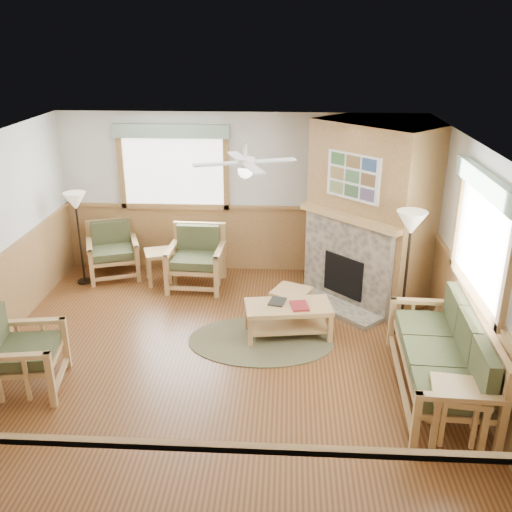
# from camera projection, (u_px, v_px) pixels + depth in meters

# --- Properties ---
(floor) EXTENTS (6.00, 6.00, 0.01)m
(floor) POSITION_uv_depth(u_px,v_px,m) (222.00, 359.00, 7.27)
(floor) COLOR brown
(floor) RESTS_ON ground
(ceiling) EXTENTS (6.00, 6.00, 0.01)m
(ceiling) POSITION_uv_depth(u_px,v_px,m) (216.00, 148.00, 6.28)
(ceiling) COLOR white
(ceiling) RESTS_ON floor
(wall_back) EXTENTS (6.00, 0.02, 2.70)m
(wall_back) POSITION_uv_depth(u_px,v_px,m) (240.00, 194.00, 9.56)
(wall_back) COLOR silver
(wall_back) RESTS_ON floor
(wall_front) EXTENTS (6.00, 0.02, 2.70)m
(wall_front) POSITION_uv_depth(u_px,v_px,m) (169.00, 423.00, 3.99)
(wall_front) COLOR silver
(wall_front) RESTS_ON floor
(wall_right) EXTENTS (0.02, 6.00, 2.70)m
(wall_right) POSITION_uv_depth(u_px,v_px,m) (476.00, 267.00, 6.61)
(wall_right) COLOR silver
(wall_right) RESTS_ON floor
(wainscot) EXTENTS (6.00, 6.00, 1.10)m
(wainscot) POSITION_uv_depth(u_px,v_px,m) (221.00, 321.00, 7.07)
(wainscot) COLOR olive
(wainscot) RESTS_ON floor
(fireplace) EXTENTS (3.11, 3.11, 2.70)m
(fireplace) POSITION_uv_depth(u_px,v_px,m) (371.00, 213.00, 8.57)
(fireplace) COLOR olive
(fireplace) RESTS_ON floor
(window_back) EXTENTS (1.90, 0.16, 1.50)m
(window_back) POSITION_uv_depth(u_px,v_px,m) (171.00, 122.00, 9.14)
(window_back) COLOR white
(window_back) RESTS_ON wall_back
(window_right) EXTENTS (0.16, 1.90, 1.50)m
(window_right) POSITION_uv_depth(u_px,v_px,m) (494.00, 171.00, 5.99)
(window_right) COLOR white
(window_right) RESTS_ON wall_right
(ceiling_fan) EXTENTS (1.59, 1.59, 0.36)m
(ceiling_fan) POSITION_uv_depth(u_px,v_px,m) (245.00, 147.00, 6.55)
(ceiling_fan) COLOR white
(ceiling_fan) RESTS_ON ceiling
(sofa) EXTENTS (2.19, 0.99, 0.99)m
(sofa) POSITION_uv_depth(u_px,v_px,m) (440.00, 356.00, 6.42)
(sofa) COLOR tan
(sofa) RESTS_ON floor
(armchair_back_left) EXTENTS (1.03, 1.03, 0.91)m
(armchair_back_left) POSITION_uv_depth(u_px,v_px,m) (113.00, 251.00, 9.58)
(armchair_back_left) COLOR tan
(armchair_back_left) RESTS_ON floor
(armchair_back_right) EXTENTS (0.89, 0.89, 0.97)m
(armchair_back_right) POSITION_uv_depth(u_px,v_px,m) (196.00, 259.00, 9.18)
(armchair_back_right) COLOR tan
(armchair_back_right) RESTS_ON floor
(armchair_left) EXTENTS (1.00, 1.00, 0.98)m
(armchair_left) POSITION_uv_depth(u_px,v_px,m) (21.00, 351.00, 6.52)
(armchair_left) COLOR tan
(armchair_left) RESTS_ON floor
(coffee_table) EXTENTS (1.23, 0.74, 0.46)m
(coffee_table) POSITION_uv_depth(u_px,v_px,m) (288.00, 320.00, 7.76)
(coffee_table) COLOR tan
(coffee_table) RESTS_ON floor
(end_table_chairs) EXTENTS (0.61, 0.60, 0.54)m
(end_table_chairs) POSITION_uv_depth(u_px,v_px,m) (161.00, 266.00, 9.42)
(end_table_chairs) COLOR tan
(end_table_chairs) RESTS_ON floor
(end_table_sofa) EXTENTS (0.61, 0.59, 0.61)m
(end_table_sofa) POSITION_uv_depth(u_px,v_px,m) (456.00, 414.00, 5.75)
(end_table_sofa) COLOR tan
(end_table_sofa) RESTS_ON floor
(footstool) EXTENTS (0.65, 0.65, 0.43)m
(footstool) POSITION_uv_depth(u_px,v_px,m) (291.00, 303.00, 8.28)
(footstool) COLOR tan
(footstool) RESTS_ON floor
(braided_rug) EXTENTS (2.57, 2.57, 0.01)m
(braided_rug) POSITION_uv_depth(u_px,v_px,m) (261.00, 341.00, 7.69)
(braided_rug) COLOR brown
(braided_rug) RESTS_ON floor
(floor_lamp_left) EXTENTS (0.37, 0.37, 1.55)m
(floor_lamp_left) POSITION_uv_depth(u_px,v_px,m) (80.00, 238.00, 9.21)
(floor_lamp_left) COLOR black
(floor_lamp_left) RESTS_ON floor
(floor_lamp_right) EXTENTS (0.52, 0.52, 1.75)m
(floor_lamp_right) POSITION_uv_depth(u_px,v_px,m) (406.00, 273.00, 7.64)
(floor_lamp_right) COLOR black
(floor_lamp_right) RESTS_ON floor
(book_red) EXTENTS (0.27, 0.33, 0.03)m
(book_red) POSITION_uv_depth(u_px,v_px,m) (300.00, 305.00, 7.61)
(book_red) COLOR maroon
(book_red) RESTS_ON coffee_table
(book_dark) EXTENTS (0.26, 0.31, 0.03)m
(book_dark) POSITION_uv_depth(u_px,v_px,m) (277.00, 301.00, 7.74)
(book_dark) COLOR black
(book_dark) RESTS_ON coffee_table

